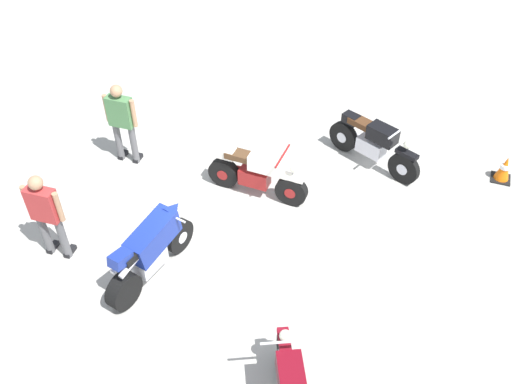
{
  "coord_description": "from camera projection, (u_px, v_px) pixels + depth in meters",
  "views": [
    {
      "loc": [
        -2.71,
        6.09,
        7.02
      ],
      "look_at": [
        -0.35,
        -0.5,
        0.75
      ],
      "focal_mm": 38.89,
      "sensor_mm": 36.0,
      "label": 1
    }
  ],
  "objects": [
    {
      "name": "motorcycle_blue_sportbike",
      "position": [
        151.0,
        249.0,
        8.63
      ],
      "size": [
        0.77,
        1.95,
        1.14
      ],
      "rotation": [
        0.0,
        0.0,
        4.5
      ],
      "color": "black",
      "rests_on": "ground"
    },
    {
      "name": "person_in_red_shirt",
      "position": [
        46.0,
        212.0,
        8.71
      ],
      "size": [
        0.66,
        0.32,
        1.69
      ],
      "rotation": [
        0.0,
        0.0,
        4.76
      ],
      "color": "#59595B",
      "rests_on": "ground"
    },
    {
      "name": "person_in_green_shirt",
      "position": [
        122.0,
        119.0,
        10.58
      ],
      "size": [
        0.66,
        0.31,
        1.73
      ],
      "rotation": [
        0.0,
        0.0,
        4.73
      ],
      "color": "#59595B",
      "rests_on": "ground"
    },
    {
      "name": "motorcycle_black_cruiser",
      "position": [
        374.0,
        143.0,
        10.8
      ],
      "size": [
        1.94,
        1.04,
        1.09
      ],
      "rotation": [
        0.0,
        0.0,
        2.7
      ],
      "color": "black",
      "rests_on": "ground"
    },
    {
      "name": "traffic_cone",
      "position": [
        504.0,
        169.0,
        10.62
      ],
      "size": [
        0.36,
        0.36,
        0.53
      ],
      "color": "black",
      "rests_on": "ground"
    },
    {
      "name": "motorcycle_cream_vintage",
      "position": [
        257.0,
        174.0,
        10.16
      ],
      "size": [
        1.96,
        0.7,
        1.07
      ],
      "rotation": [
        0.0,
        0.0,
        3.09
      ],
      "color": "black",
      "rests_on": "ground"
    },
    {
      "name": "ground_plane",
      "position": [
        227.0,
        238.0,
        9.63
      ],
      "size": [
        40.0,
        40.0,
        0.0
      ],
      "primitive_type": "plane",
      "color": "#ADAAA3"
    }
  ]
}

